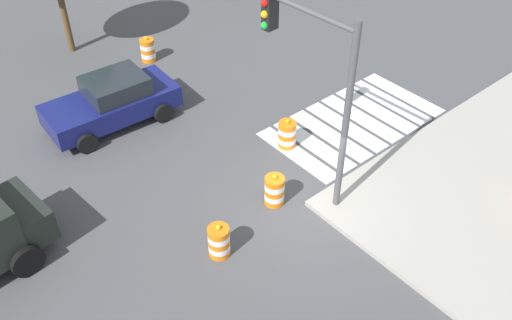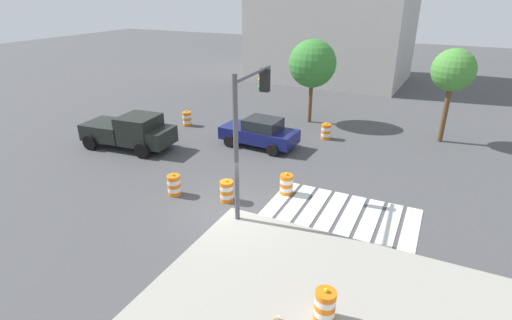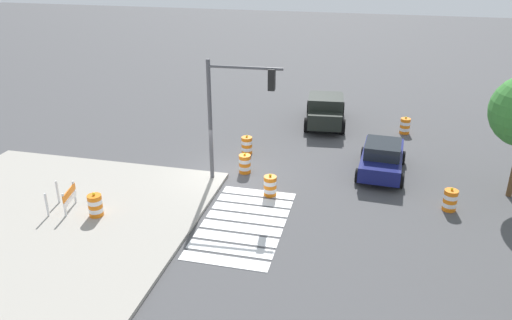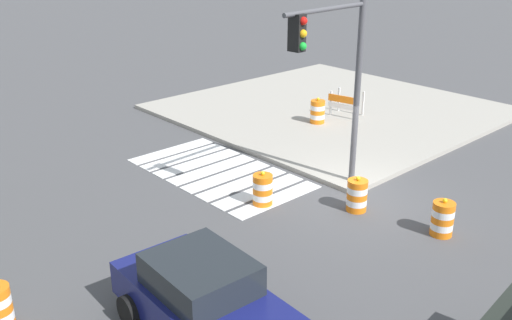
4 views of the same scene
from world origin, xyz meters
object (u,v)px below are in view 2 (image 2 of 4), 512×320
object	(u,v)px
traffic_barrel_far_curb	(227,191)
street_tree_streetside_mid	(453,71)
traffic_light_pole	(248,115)
street_tree_streetside_near	(312,64)
sports_car	(260,132)
traffic_barrel_on_sidewalk	(325,305)
traffic_barrel_crosswalk_end	(187,119)
traffic_barrel_median_far	(286,184)
traffic_barrel_median_near	(174,185)
traffic_barrel_near_corner	(326,131)
pickup_truck	(131,132)

from	to	relation	value
traffic_barrel_far_curb	street_tree_streetside_mid	world-z (taller)	street_tree_streetside_mid
traffic_light_pole	traffic_barrel_far_curb	bearing A→B (deg)	174.15
street_tree_streetside_near	sports_car	bearing A→B (deg)	-101.23
traffic_light_pole	traffic_barrel_on_sidewalk	bearing A→B (deg)	-45.18
traffic_barrel_crosswalk_end	traffic_barrel_median_far	bearing A→B (deg)	-32.45
traffic_barrel_far_curb	street_tree_streetside_mid	bearing A→B (deg)	56.52
traffic_barrel_crosswalk_end	traffic_barrel_far_curb	distance (m)	10.53
traffic_barrel_median_near	traffic_light_pole	distance (m)	4.88
traffic_barrel_median_far	traffic_barrel_crosswalk_end	bearing A→B (deg)	147.55
traffic_barrel_on_sidewalk	traffic_barrel_near_corner	bearing A→B (deg)	106.45
traffic_barrel_near_corner	traffic_barrel_crosswalk_end	distance (m)	8.98
pickup_truck	traffic_barrel_median_near	xyz separation A→B (m)	(5.39, -3.45, -0.52)
traffic_barrel_median_far	street_tree_streetside_mid	size ratio (longest dim) A/B	0.19
traffic_barrel_near_corner	traffic_light_pole	distance (m)	9.86
traffic_barrel_on_sidewalk	sports_car	bearing A→B (deg)	122.83
traffic_light_pole	traffic_barrel_crosswalk_end	bearing A→B (deg)	137.53
sports_car	traffic_barrel_median_far	world-z (taller)	sports_car
traffic_barrel_crosswalk_end	traffic_barrel_median_far	size ratio (longest dim) A/B	1.00
traffic_barrel_crosswalk_end	traffic_barrel_median_near	bearing A→B (deg)	-58.32
sports_car	street_tree_streetside_near	bearing A→B (deg)	78.77
traffic_barrel_median_near	traffic_light_pole	world-z (taller)	traffic_light_pole
pickup_truck	traffic_barrel_on_sidewalk	distance (m)	15.33
traffic_barrel_median_far	traffic_light_pole	world-z (taller)	traffic_light_pole
pickup_truck	traffic_barrel_median_far	distance (m)	9.81
street_tree_streetside_near	street_tree_streetside_mid	xyz separation A→B (m)	(8.07, -0.17, 0.24)
traffic_barrel_far_curb	traffic_light_pole	size ratio (longest dim) A/B	0.19
traffic_barrel_near_corner	traffic_light_pole	bearing A→B (deg)	-92.73
sports_car	pickup_truck	bearing A→B (deg)	-151.59
traffic_barrel_median_far	street_tree_streetside_near	size ratio (longest dim) A/B	0.19
pickup_truck	traffic_barrel_crosswalk_end	xyz separation A→B (m)	(0.41, 4.63, -0.52)
traffic_barrel_median_near	pickup_truck	bearing A→B (deg)	147.39
pickup_truck	traffic_barrel_median_near	distance (m)	6.42
sports_car	traffic_barrel_median_near	bearing A→B (deg)	-97.04
sports_car	traffic_barrel_near_corner	size ratio (longest dim) A/B	4.31
traffic_barrel_near_corner	pickup_truck	bearing A→B (deg)	-146.35
pickup_truck	traffic_barrel_median_far	xyz separation A→B (m)	(9.71, -1.29, -0.52)
pickup_truck	traffic_barrel_median_far	bearing A→B (deg)	-7.55
street_tree_streetside_near	traffic_barrel_median_near	bearing A→B (deg)	-98.91
sports_car	street_tree_streetside_mid	size ratio (longest dim) A/B	0.83
traffic_light_pole	street_tree_streetside_near	bearing A→B (deg)	97.13
traffic_barrel_near_corner	sports_car	bearing A→B (deg)	-137.26
sports_car	traffic_light_pole	bearing A→B (deg)	-68.20
traffic_barrel_far_curb	street_tree_streetside_near	world-z (taller)	street_tree_streetside_near
traffic_light_pole	pickup_truck	bearing A→B (deg)	160.83
traffic_barrel_median_far	traffic_barrel_on_sidewalk	distance (m)	7.26
traffic_barrel_median_far	traffic_barrel_median_near	bearing A→B (deg)	-153.39
traffic_barrel_on_sidewalk	street_tree_streetside_mid	distance (m)	16.76
traffic_barrel_on_sidewalk	street_tree_streetside_near	size ratio (longest dim) A/B	0.19
traffic_barrel_near_corner	traffic_barrel_median_far	world-z (taller)	same
traffic_barrel_near_corner	street_tree_streetside_mid	bearing A→B (deg)	22.24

